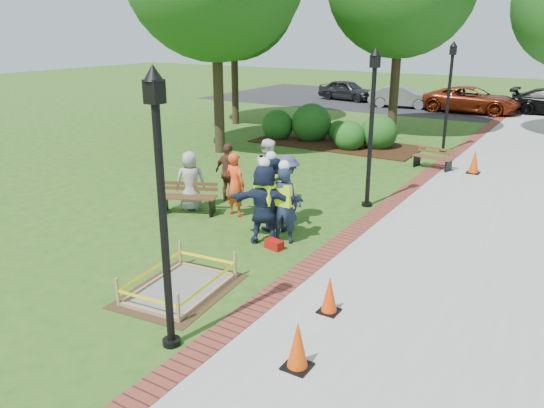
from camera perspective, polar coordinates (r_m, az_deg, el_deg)
The scene contains 31 objects.
ground at distance 11.44m, azimuth -5.32°, elevation -5.96°, with size 100.00×100.00×0.00m, color #285116.
sidewalk at distance 18.91m, azimuth 26.57°, elevation 2.05°, with size 6.00×60.00×0.02m, color #9E9E99.
brick_edging at distance 19.42m, azimuth 17.07°, elevation 3.61°, with size 0.50×60.00×0.03m, color maroon.
mulch_bed at distance 22.81m, azimuth 6.84°, elevation 6.42°, with size 7.00×3.00×0.05m, color #381E0F.
parking_lot at distance 36.15m, azimuth 21.63°, elevation 9.66°, with size 36.00×12.00×0.01m, color black.
wet_concrete_pad at distance 10.15m, azimuth -9.91°, elevation -8.02°, with size 1.92×2.46×0.55m.
bench_near at distance 14.25m, azimuth -9.01°, elevation -0.01°, with size 1.57×1.07×0.82m.
bench_far at distance 19.43m, azimuth 16.88°, elevation 4.30°, with size 1.42×0.69×0.74m.
cone_front at distance 7.87m, azimuth 2.78°, elevation -15.04°, with size 0.39×0.39×0.77m.
cone_back at distance 9.30m, azimuth 6.20°, elevation -9.76°, with size 0.35×0.35×0.69m.
cone_far at distance 19.19m, azimuth 20.93°, elevation 4.21°, with size 0.42×0.42×0.82m.
toolbox at distance 11.89m, azimuth 0.23°, elevation -4.37°, with size 0.42×0.23×0.21m, color #A8100C.
lamp_near at distance 7.67m, azimuth -11.82°, elevation 1.14°, with size 0.28×0.28×4.26m.
lamp_mid at distance 14.39m, azimuth 10.69°, elevation 9.20°, with size 0.28×0.28×4.26m.
lamp_far at distance 21.99m, azimuth 18.52°, elevation 11.67°, with size 0.28×0.28×4.26m.
shrub_a at distance 23.88m, azimuth 0.59°, elevation 7.04°, with size 1.39×1.39×1.39m, color #1F4C15.
shrub_b at distance 23.66m, azimuth 4.22°, elevation 6.88°, with size 1.74×1.74×1.74m, color #1F4C15.
shrub_c at distance 21.95m, azimuth 8.24°, elevation 5.84°, with size 1.27×1.27×1.27m, color #1F4C15.
shrub_d at distance 22.39m, azimuth 11.30°, elevation 5.91°, with size 1.50×1.50×1.50m, color #1F4C15.
shrub_e at distance 23.55m, azimuth 7.15°, elevation 6.74°, with size 0.97×0.97×0.97m, color #1F4C15.
casual_person_a at distance 14.38m, azimuth -8.76°, elevation 2.46°, with size 0.61×0.59×1.61m.
casual_person_b at distance 13.81m, azimuth -3.98°, elevation 2.13°, with size 0.59×0.43×1.69m.
casual_person_c at distance 14.62m, azimuth -0.36°, elevation 3.43°, with size 0.68×0.70×1.86m.
casual_person_d at distance 14.94m, azimuth -4.68°, elevation 3.35°, with size 0.58×0.42×1.68m.
casual_person_e at distance 13.28m, azimuth 1.60°, elevation 1.59°, with size 0.65×0.57×1.73m.
hivis_worker_a at distance 11.95m, azimuth -0.81°, elevation 0.30°, with size 0.70×0.58×2.02m.
hivis_worker_b at distance 11.99m, azimuth 1.29°, elevation 0.18°, with size 0.65×0.50×1.94m.
hivis_worker_c at distance 12.75m, azimuth -0.11°, elevation 1.35°, with size 0.68×0.59×1.96m.
parked_car_a at distance 37.41m, azimuth 8.01°, elevation 11.00°, with size 4.54×1.98×1.48m, color black.
parked_car_b at distance 34.51m, azimuth 13.75°, elevation 10.05°, with size 4.40×1.91×1.43m, color #939498.
parked_car_c at distance 33.55m, azimuth 20.54°, elevation 9.19°, with size 4.96×2.15×1.62m, color maroon.
Camera 1 is at (6.35, -8.27, 4.70)m, focal length 35.00 mm.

